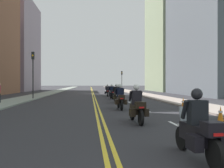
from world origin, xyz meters
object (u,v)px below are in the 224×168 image
at_px(traffic_cone_0, 183,104).
at_px(traffic_cone_2, 202,109).
at_px(traffic_cone_1, 221,114).
at_px(traffic_light_far, 122,77).
at_px(motorcycle_1, 137,107).
at_px(motorcycle_3, 117,95).
at_px(motorcycle_0, 199,131).
at_px(motorcycle_4, 112,93).
at_px(motorcycle_2, 120,99).
at_px(motorcycle_5, 107,91).
at_px(traffic_light_near, 33,67).

xyz_separation_m(traffic_cone_0, traffic_cone_2, (-0.02, -2.77, -0.08)).
distance_m(traffic_cone_1, traffic_light_far, 43.84).
distance_m(motorcycle_1, traffic_cone_2, 4.52).
relative_size(motorcycle_1, motorcycle_3, 0.98).
distance_m(motorcycle_0, motorcycle_4, 21.70).
relative_size(motorcycle_0, traffic_cone_0, 2.60).
xyz_separation_m(motorcycle_2, motorcycle_5, (0.29, 16.07, -0.03)).
bearing_deg(traffic_cone_2, motorcycle_2, 138.88).
xyz_separation_m(motorcycle_0, motorcycle_3, (-0.06, 16.55, 0.02)).
height_order(motorcycle_5, traffic_cone_1, motorcycle_5).
xyz_separation_m(motorcycle_0, motorcycle_5, (-0.15, 26.97, -0.00)).
bearing_deg(motorcycle_2, traffic_cone_2, -41.46).
height_order(motorcycle_2, traffic_cone_2, motorcycle_2).
height_order(traffic_cone_0, traffic_light_near, traffic_light_near).
height_order(motorcycle_0, traffic_cone_0, motorcycle_0).
bearing_deg(traffic_cone_2, traffic_cone_0, 89.63).
distance_m(motorcycle_1, traffic_light_far, 44.14).
height_order(motorcycle_5, traffic_cone_0, motorcycle_5).
height_order(motorcycle_4, traffic_cone_0, motorcycle_4).
relative_size(motorcycle_5, traffic_cone_1, 3.20).
distance_m(traffic_cone_0, traffic_cone_1, 4.90).
height_order(motorcycle_3, traffic_cone_2, motorcycle_3).
xyz_separation_m(motorcycle_4, traffic_cone_2, (3.58, -14.27, -0.33)).
xyz_separation_m(motorcycle_1, motorcycle_3, (0.35, 11.31, -0.01)).
relative_size(motorcycle_1, traffic_cone_0, 2.71).
bearing_deg(traffic_light_near, motorcycle_2, -53.55).
height_order(motorcycle_4, traffic_light_far, traffic_light_far).
xyz_separation_m(motorcycle_1, motorcycle_2, (-0.03, 5.66, 0.00)).
bearing_deg(motorcycle_3, motorcycle_2, -97.13).
distance_m(motorcycle_5, traffic_cone_0, 17.17).
xyz_separation_m(motorcycle_3, motorcycle_5, (-0.09, 10.42, -0.02)).
bearing_deg(traffic_cone_0, traffic_light_far, 88.50).
xyz_separation_m(motorcycle_1, motorcycle_5, (0.26, 21.73, -0.03)).
height_order(motorcycle_4, traffic_cone_2, motorcycle_4).
distance_m(motorcycle_1, traffic_cone_1, 3.81).
height_order(motorcycle_3, motorcycle_4, motorcycle_3).
xyz_separation_m(motorcycle_2, traffic_light_far, (5.01, 38.14, 2.36)).
height_order(motorcycle_0, traffic_light_near, traffic_light_near).
relative_size(motorcycle_0, motorcycle_2, 0.92).
bearing_deg(motorcycle_3, motorcycle_5, 87.22).
height_order(motorcycle_1, motorcycle_4, motorcycle_1).
distance_m(motorcycle_0, traffic_cone_1, 6.30).
bearing_deg(motorcycle_4, traffic_cone_2, -78.36).
distance_m(motorcycle_5, traffic_light_near, 10.20).
relative_size(motorcycle_4, traffic_light_near, 0.44).
xyz_separation_m(motorcycle_1, traffic_cone_1, (3.80, 0.06, -0.33)).
bearing_deg(motorcycle_3, motorcycle_1, -95.04).
xyz_separation_m(motorcycle_4, motorcycle_5, (-0.10, 5.27, -0.01)).
bearing_deg(motorcycle_4, traffic_light_near, 177.34).
bearing_deg(motorcycle_5, traffic_cone_0, -74.60).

